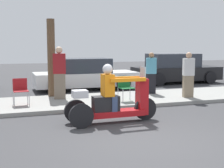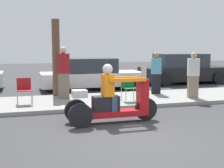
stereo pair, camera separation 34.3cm
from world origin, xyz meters
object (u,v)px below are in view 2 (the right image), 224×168
(motorcycle_trike, at_px, (112,102))
(folding_chair_set_back, at_px, (24,88))
(folding_chair_curbside, at_px, (129,86))
(tree_trunk, at_px, (56,58))
(spectator_with_child, at_px, (156,74))
(parked_car_lot_far, at_px, (183,69))
(spectator_mid_group, at_px, (193,76))
(parked_car_lot_left, at_px, (90,74))
(spectator_near_curb, at_px, (64,74))

(motorcycle_trike, xyz_separation_m, folding_chair_set_back, (-2.11, 2.64, 0.08))
(motorcycle_trike, height_order, folding_chair_curbside, motorcycle_trike)
(motorcycle_trike, height_order, tree_trunk, tree_trunk)
(spectator_with_child, distance_m, parked_car_lot_far, 4.77)
(spectator_mid_group, height_order, folding_chair_set_back, spectator_mid_group)
(parked_car_lot_far, distance_m, tree_trunk, 7.54)
(motorcycle_trike, xyz_separation_m, tree_trunk, (-0.94, 4.03, 0.97))
(folding_chair_set_back, xyz_separation_m, tree_trunk, (1.17, 1.39, 0.89))
(parked_car_lot_left, relative_size, parked_car_lot_far, 1.00)
(spectator_mid_group, xyz_separation_m, tree_trunk, (-4.58, 1.83, 0.62))
(spectator_near_curb, height_order, spectator_mid_group, spectator_near_curb)
(spectator_mid_group, relative_size, tree_trunk, 0.58)
(spectator_with_child, height_order, spectator_near_curb, spectator_near_curb)
(spectator_near_curb, bearing_deg, tree_trunk, 104.19)
(folding_chair_set_back, distance_m, parked_car_lot_left, 4.63)
(motorcycle_trike, xyz_separation_m, spectator_with_child, (2.78, 3.44, 0.34))
(spectator_near_curb, bearing_deg, folding_chair_curbside, -29.43)
(spectator_mid_group, bearing_deg, spectator_near_curb, 165.37)
(tree_trunk, bearing_deg, parked_car_lot_left, 51.34)
(spectator_near_curb, relative_size, folding_chair_curbside, 2.21)
(spectator_near_curb, relative_size, tree_trunk, 0.65)
(spectator_near_curb, bearing_deg, parked_car_lot_far, 28.55)
(parked_car_lot_far, bearing_deg, spectator_near_curb, -151.45)
(spectator_near_curb, height_order, parked_car_lot_left, spectator_near_curb)
(motorcycle_trike, distance_m, spectator_with_child, 4.43)
(spectator_with_child, distance_m, tree_trunk, 3.82)
(spectator_mid_group, bearing_deg, folding_chair_set_back, 175.65)
(spectator_mid_group, distance_m, folding_chair_set_back, 5.78)
(spectator_near_curb, xyz_separation_m, folding_chair_curbside, (2.01, -1.13, -0.37))
(motorcycle_trike, height_order, spectator_near_curb, spectator_near_curb)
(folding_chair_set_back, height_order, tree_trunk, tree_trunk)
(motorcycle_trike, distance_m, spectator_mid_group, 4.27)
(folding_chair_curbside, distance_m, parked_car_lot_far, 6.71)
(spectator_near_curb, height_order, parked_car_lot_far, spectator_near_curb)
(tree_trunk, bearing_deg, folding_chair_curbside, -39.66)
(spectator_mid_group, bearing_deg, motorcycle_trike, -148.83)
(spectator_mid_group, bearing_deg, parked_car_lot_left, 125.14)
(folding_chair_curbside, relative_size, parked_car_lot_far, 0.18)
(motorcycle_trike, xyz_separation_m, spectator_near_curb, (-0.77, 3.36, 0.45))
(motorcycle_trike, bearing_deg, folding_chair_set_back, 128.66)
(spectator_with_child, height_order, folding_chair_set_back, spectator_with_child)
(folding_chair_curbside, relative_size, parked_car_lot_left, 0.18)
(spectator_with_child, bearing_deg, motorcycle_trike, -128.97)
(spectator_mid_group, relative_size, folding_chair_curbside, 1.96)
(folding_chair_set_back, bearing_deg, motorcycle_trike, -51.34)
(folding_chair_set_back, bearing_deg, spectator_with_child, 9.23)
(spectator_with_child, xyz_separation_m, parked_car_lot_far, (3.16, 3.57, -0.16))
(spectator_near_curb, distance_m, spectator_mid_group, 4.56)
(parked_car_lot_left, bearing_deg, folding_chair_curbside, -83.94)
(spectator_mid_group, distance_m, parked_car_lot_far, 5.33)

